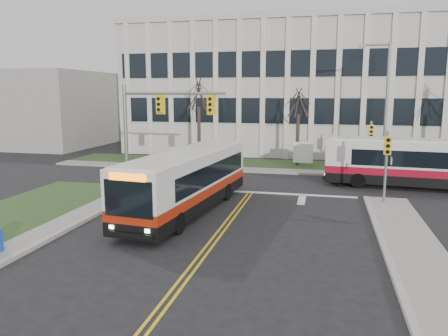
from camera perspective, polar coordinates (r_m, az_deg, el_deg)
ground at (r=17.82m, az=-0.93°, el=-8.94°), size 120.00×120.00×0.00m
sidewalk_cross at (r=32.09m, az=14.49°, el=-0.69°), size 44.00×1.60×0.14m
building_lawn at (r=34.85m, az=14.39°, el=0.11°), size 44.00×5.00×0.12m
office_building at (r=46.39m, az=14.42°, el=9.80°), size 40.00×16.00×12.00m
building_annex at (r=52.01m, az=-22.46°, el=7.13°), size 12.00×12.00×8.00m
mast_arm_signal at (r=25.51m, az=-9.38°, el=6.35°), size 6.11×0.38×6.20m
signal_pole_near at (r=23.70m, az=20.48°, el=1.35°), size 0.34×0.39×3.80m
signal_pole_far at (r=32.09m, az=18.60°, el=3.50°), size 0.34×0.39×3.80m
streetlight at (r=32.82m, az=20.18°, el=8.25°), size 2.15×0.25×9.20m
directory_sign at (r=34.22m, az=10.30°, el=1.96°), size 1.50×0.12×2.00m
tree_left at (r=35.83m, az=-3.33°, el=9.42°), size 1.80×1.80×7.70m
tree_mid at (r=34.65m, az=9.71°, el=8.24°), size 1.80×1.80×6.82m
bus_main at (r=21.31m, az=-4.74°, el=-1.84°), size 3.49×11.02×2.89m
bus_cross at (r=28.88m, az=24.14°, el=0.42°), size 11.10×3.29×2.92m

